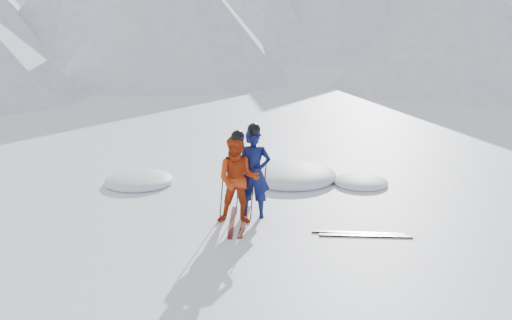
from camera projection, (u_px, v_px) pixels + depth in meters
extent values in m
plane|color=white|center=(345.00, 216.00, 10.97)|extent=(160.00, 160.00, 0.00)
cone|color=#B2BCD1|center=(266.00, 3.00, 51.94)|extent=(19.63, 19.63, 10.85)
cone|color=#B2BCD1|center=(454.00, 31.00, 30.79)|extent=(14.00, 14.00, 6.50)
cone|color=#B2BCD1|center=(172.00, 9.00, 34.33)|extent=(16.00, 16.00, 9.00)
imported|color=#0C1349|center=(254.00, 173.00, 10.71)|extent=(0.72, 0.53, 1.81)
imported|color=#B0330E|center=(238.00, 180.00, 10.41)|extent=(0.94, 0.79, 1.73)
cylinder|color=black|center=(238.00, 186.00, 10.90)|extent=(0.12, 0.08, 1.20)
cylinder|color=black|center=(265.00, 184.00, 11.06)|extent=(0.12, 0.07, 1.20)
cylinder|color=black|center=(222.00, 191.00, 10.69)|extent=(0.12, 0.09, 1.15)
cylinder|color=black|center=(253.00, 191.00, 10.66)|extent=(0.12, 0.08, 1.15)
cube|color=black|center=(232.00, 222.00, 10.61)|extent=(0.32, 1.70, 0.03)
cube|color=black|center=(244.00, 221.00, 10.64)|extent=(0.44, 1.68, 0.03)
cube|color=black|center=(358.00, 233.00, 10.05)|extent=(1.68, 0.46, 0.03)
cube|color=black|center=(366.00, 236.00, 9.92)|extent=(1.69, 0.40, 0.03)
ellipsoid|color=white|center=(140.00, 184.00, 13.12)|extent=(1.65, 1.65, 0.36)
ellipsoid|color=white|center=(361.00, 184.00, 13.07)|extent=(1.31, 1.31, 0.29)
ellipsoid|color=white|center=(290.00, 179.00, 13.49)|extent=(2.31, 2.31, 0.51)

